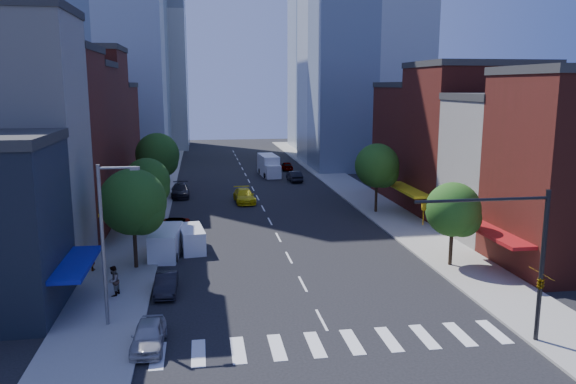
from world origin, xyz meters
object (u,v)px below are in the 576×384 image
object	(u,v)px
parked_car_rear	(180,190)
pedestrian_far	(113,281)
parked_car_second	(166,284)
box_truck	(269,166)
pedestrian_near	(92,258)
traffic_car_far	(286,166)
cargo_van_near	(166,243)
parked_car_third	(173,228)
traffic_car_oncoming	(294,176)
cargo_van_far	(192,239)
taxi	(244,196)
parked_car_front	(149,335)

from	to	relation	value
parked_car_rear	pedestrian_far	distance (m)	32.82
parked_car_second	box_truck	xyz separation A→B (m)	(12.42, 46.49, 0.80)
pedestrian_near	traffic_car_far	bearing A→B (deg)	-27.35
cargo_van_near	pedestrian_far	size ratio (longest dim) A/B	2.77
parked_car_rear	box_truck	world-z (taller)	box_truck
parked_car_second	parked_car_third	bearing A→B (deg)	91.62
traffic_car_oncoming	parked_car_second	bearing A→B (deg)	66.45
traffic_car_oncoming	traffic_car_far	size ratio (longest dim) A/B	1.12
parked_car_third	parked_car_rear	bearing A→B (deg)	96.94
cargo_van_far	cargo_van_near	bearing A→B (deg)	-152.51
cargo_van_near	taxi	size ratio (longest dim) A/B	1.00
parked_car_third	traffic_car_oncoming	bearing A→B (deg)	67.13
parked_car_front	taxi	xyz separation A→B (m)	(7.73, 35.51, 0.09)
cargo_van_near	pedestrian_near	size ratio (longest dim) A/B	2.99
parked_car_third	taxi	size ratio (longest dim) A/B	0.99
pedestrian_far	taxi	bearing A→B (deg)	176.07
parked_car_third	traffic_car_oncoming	size ratio (longest dim) A/B	1.19
parked_car_front	pedestrian_far	size ratio (longest dim) A/B	2.09
parked_car_rear	traffic_car_oncoming	world-z (taller)	parked_car_rear
parked_car_third	traffic_car_far	bearing A→B (deg)	73.96
traffic_car_oncoming	cargo_van_far	bearing A→B (deg)	63.33
parked_car_third	taxi	bearing A→B (deg)	68.43
parked_car_second	cargo_van_near	bearing A→B (deg)	94.24
cargo_van_far	pedestrian_far	bearing A→B (deg)	-123.00
taxi	pedestrian_near	size ratio (longest dim) A/B	2.99
traffic_car_oncoming	box_truck	distance (m)	6.23
parked_car_rear	cargo_van_far	bearing A→B (deg)	-87.09
parked_car_front	traffic_car_oncoming	bearing A→B (deg)	74.15
parked_car_rear	cargo_van_near	bearing A→B (deg)	-92.10
parked_car_third	cargo_van_far	bearing A→B (deg)	-62.81
traffic_car_far	pedestrian_far	bearing A→B (deg)	67.94
parked_car_rear	cargo_van_far	world-z (taller)	cargo_van_far
parked_car_rear	traffic_car_oncoming	xyz separation A→B (m)	(15.41, 8.63, -0.03)
box_truck	traffic_car_oncoming	bearing A→B (deg)	-65.87
box_truck	pedestrian_far	world-z (taller)	box_truck
parked_car_second	traffic_car_oncoming	distance (m)	43.79
traffic_car_far	cargo_van_near	bearing A→B (deg)	67.57
parked_car_rear	traffic_car_far	bearing A→B (deg)	49.03
traffic_car_far	box_truck	size ratio (longest dim) A/B	0.52
box_truck	pedestrian_near	world-z (taller)	box_truck
taxi	traffic_car_oncoming	distance (m)	15.48
cargo_van_near	pedestrian_near	bearing A→B (deg)	-143.71
parked_car_rear	taxi	size ratio (longest dim) A/B	0.99
taxi	pedestrian_far	bearing A→B (deg)	-113.70
parked_car_front	cargo_van_near	world-z (taller)	cargo_van_near
parked_car_front	traffic_car_oncoming	xyz separation A→B (m)	(15.78, 48.72, 0.05)
parked_car_rear	cargo_van_near	world-z (taller)	cargo_van_near
traffic_car_oncoming	box_truck	xyz separation A→B (m)	(-2.90, 5.47, 0.71)
parked_car_third	taxi	distance (m)	15.45
box_truck	pedestrian_far	bearing A→B (deg)	-112.36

